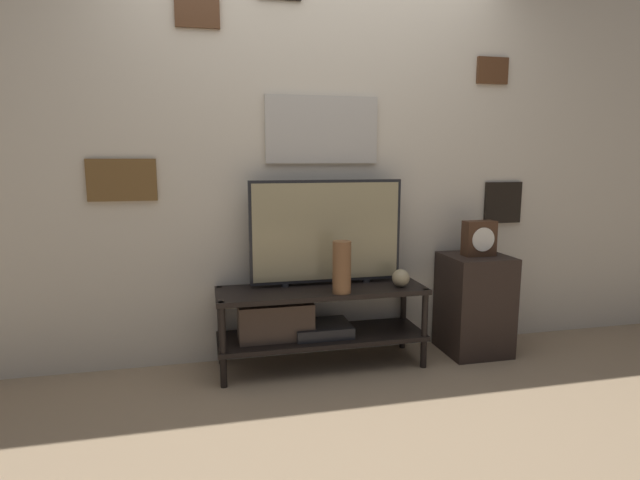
{
  "coord_description": "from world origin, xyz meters",
  "views": [
    {
      "loc": [
        -0.69,
        -2.71,
        1.31
      ],
      "look_at": [
        -0.01,
        0.24,
        0.82
      ],
      "focal_mm": 28.0,
      "sensor_mm": 36.0,
      "label": 1
    }
  ],
  "objects_px": {
    "television": "(326,232)",
    "vase_round_glass": "(401,278)",
    "vase_tall_ceramic": "(342,267)",
    "mantel_clock": "(479,238)"
  },
  "relations": [
    {
      "from": "mantel_clock",
      "to": "television",
      "type": "bearing_deg",
      "value": 174.75
    },
    {
      "from": "vase_tall_ceramic",
      "to": "mantel_clock",
      "type": "distance_m",
      "value": 1.0
    },
    {
      "from": "television",
      "to": "vase_round_glass",
      "type": "distance_m",
      "value": 0.55
    },
    {
      "from": "vase_round_glass",
      "to": "mantel_clock",
      "type": "relative_size",
      "value": 0.48
    },
    {
      "from": "vase_tall_ceramic",
      "to": "mantel_clock",
      "type": "height_order",
      "value": "mantel_clock"
    },
    {
      "from": "vase_round_glass",
      "to": "vase_tall_ceramic",
      "type": "bearing_deg",
      "value": -171.47
    },
    {
      "from": "television",
      "to": "vase_tall_ceramic",
      "type": "height_order",
      "value": "television"
    },
    {
      "from": "television",
      "to": "vase_tall_ceramic",
      "type": "bearing_deg",
      "value": -79.9
    },
    {
      "from": "television",
      "to": "vase_round_glass",
      "type": "height_order",
      "value": "television"
    },
    {
      "from": "television",
      "to": "vase_round_glass",
      "type": "xyz_separation_m",
      "value": [
        0.44,
        -0.16,
        -0.29
      ]
    }
  ]
}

